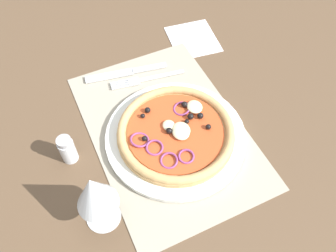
{
  "coord_description": "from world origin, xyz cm",
  "views": [
    {
      "loc": [
        -39.58,
        18.05,
        62.34
      ],
      "look_at": [
        -0.9,
        0.0,
        2.45
      ],
      "focal_mm": 37.41,
      "sensor_mm": 36.0,
      "label": 1
    }
  ],
  "objects_px": {
    "knife": "(125,72)",
    "wine_glass": "(95,194)",
    "pizza": "(176,132)",
    "fork": "(144,80)",
    "napkin": "(193,39)",
    "pepper_shaker": "(67,149)",
    "plate": "(176,136)"
  },
  "relations": [
    {
      "from": "fork",
      "to": "pepper_shaker",
      "type": "bearing_deg",
      "value": 40.28
    },
    {
      "from": "pizza",
      "to": "wine_glass",
      "type": "xyz_separation_m",
      "value": [
        -0.1,
        0.2,
        0.08
      ]
    },
    {
      "from": "pizza",
      "to": "wine_glass",
      "type": "height_order",
      "value": "wine_glass"
    },
    {
      "from": "napkin",
      "to": "pepper_shaker",
      "type": "xyz_separation_m",
      "value": [
        -0.22,
        0.39,
        0.03
      ]
    },
    {
      "from": "fork",
      "to": "knife",
      "type": "relative_size",
      "value": 0.9
    },
    {
      "from": "pizza",
      "to": "pepper_shaker",
      "type": "relative_size",
      "value": 3.67
    },
    {
      "from": "pizza",
      "to": "napkin",
      "type": "height_order",
      "value": "pizza"
    },
    {
      "from": "napkin",
      "to": "pepper_shaker",
      "type": "relative_size",
      "value": 2.0
    },
    {
      "from": "fork",
      "to": "napkin",
      "type": "bearing_deg",
      "value": -145.79
    },
    {
      "from": "plate",
      "to": "pepper_shaker",
      "type": "xyz_separation_m",
      "value": [
        0.05,
        0.22,
        0.02
      ]
    },
    {
      "from": "knife",
      "to": "pizza",
      "type": "bearing_deg",
      "value": 107.68
    },
    {
      "from": "napkin",
      "to": "knife",
      "type": "bearing_deg",
      "value": 101.93
    },
    {
      "from": "plate",
      "to": "napkin",
      "type": "relative_size",
      "value": 2.22
    },
    {
      "from": "pizza",
      "to": "fork",
      "type": "height_order",
      "value": "pizza"
    },
    {
      "from": "wine_glass",
      "to": "pepper_shaker",
      "type": "distance_m",
      "value": 0.16
    },
    {
      "from": "pizza",
      "to": "wine_glass",
      "type": "relative_size",
      "value": 1.65
    },
    {
      "from": "plate",
      "to": "pizza",
      "type": "bearing_deg",
      "value": -50.02
    },
    {
      "from": "wine_glass",
      "to": "napkin",
      "type": "distance_m",
      "value": 0.53
    },
    {
      "from": "wine_glass",
      "to": "napkin",
      "type": "height_order",
      "value": "wine_glass"
    },
    {
      "from": "pizza",
      "to": "wine_glass",
      "type": "distance_m",
      "value": 0.23
    },
    {
      "from": "knife",
      "to": "wine_glass",
      "type": "distance_m",
      "value": 0.37
    },
    {
      "from": "plate",
      "to": "pizza",
      "type": "xyz_separation_m",
      "value": [
        0.0,
        -0.0,
        0.02
      ]
    },
    {
      "from": "pepper_shaker",
      "to": "pizza",
      "type": "bearing_deg",
      "value": -102.62
    },
    {
      "from": "wine_glass",
      "to": "napkin",
      "type": "bearing_deg",
      "value": -45.71
    },
    {
      "from": "wine_glass",
      "to": "pepper_shaker",
      "type": "xyz_separation_m",
      "value": [
        0.15,
        0.02,
        -0.07
      ]
    },
    {
      "from": "plate",
      "to": "pizza",
      "type": "height_order",
      "value": "pizza"
    },
    {
      "from": "knife",
      "to": "pepper_shaker",
      "type": "height_order",
      "value": "pepper_shaker"
    },
    {
      "from": "pizza",
      "to": "napkin",
      "type": "bearing_deg",
      "value": -34.01
    },
    {
      "from": "plate",
      "to": "knife",
      "type": "xyz_separation_m",
      "value": [
        0.22,
        0.03,
        -0.0
      ]
    },
    {
      "from": "plate",
      "to": "wine_glass",
      "type": "height_order",
      "value": "wine_glass"
    },
    {
      "from": "plate",
      "to": "pepper_shaker",
      "type": "distance_m",
      "value": 0.22
    },
    {
      "from": "fork",
      "to": "knife",
      "type": "distance_m",
      "value": 0.05
    }
  ]
}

